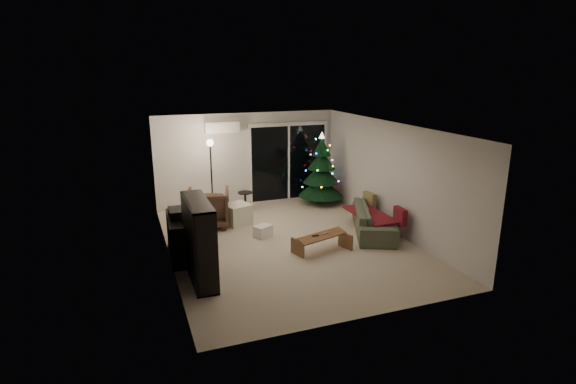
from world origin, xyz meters
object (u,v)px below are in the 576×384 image
media_cabinet (182,237)px  coffee_table (322,243)px  sofa (374,220)px  armchair (208,208)px  christmas_tree (321,168)px  bookshelf (189,242)px

media_cabinet → coffee_table: media_cabinet is taller
sofa → coffee_table: 1.70m
media_cabinet → armchair: (0.84, 1.66, 0.03)m
christmas_tree → armchair: bearing=-167.1°
media_cabinet → sofa: bearing=1.0°
christmas_tree → sofa: bearing=-85.7°
armchair → coffee_table: armchair is taller
christmas_tree → bookshelf: bearing=-139.6°
bookshelf → coffee_table: (2.72, 0.37, -0.55)m
media_cabinet → sofa: (4.30, -0.11, -0.11)m
coffee_table → bookshelf: bearing=170.3°
bookshelf → coffee_table: bearing=24.5°
bookshelf → media_cabinet: size_ratio=1.09×
bookshelf → media_cabinet: bookshelf is taller
sofa → christmas_tree: (-0.19, 2.51, 0.70)m
armchair → coffee_table: 3.05m
media_cabinet → coffee_table: (2.72, -0.73, -0.24)m
bookshelf → sofa: 4.43m
bookshelf → coffee_table: size_ratio=1.28×
media_cabinet → sofa: 4.30m
armchair → coffee_table: bearing=142.3°
sofa → armchair: bearing=87.1°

